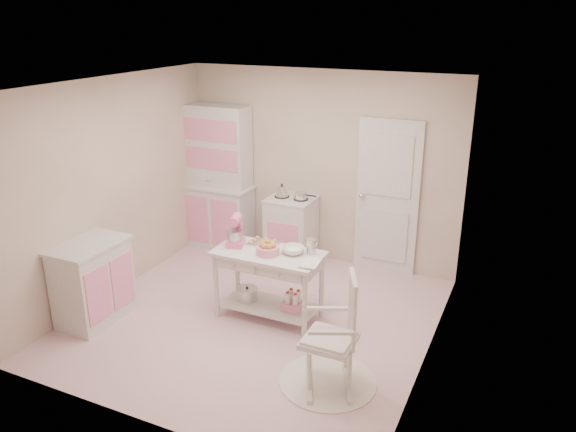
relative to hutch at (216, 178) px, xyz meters
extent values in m
plane|color=#CC7F98|center=(1.50, -1.66, -1.04)|extent=(3.80, 3.80, 0.00)
cube|color=white|center=(1.50, -1.66, 1.56)|extent=(3.80, 3.80, 0.04)
cube|color=beige|center=(1.50, 0.24, 0.26)|extent=(3.80, 0.04, 2.60)
cube|color=beige|center=(1.50, -3.56, 0.26)|extent=(3.80, 0.04, 2.60)
cube|color=beige|center=(-0.40, -1.66, 0.26)|extent=(0.04, 3.80, 2.60)
cube|color=beige|center=(3.40, -1.66, 0.26)|extent=(0.04, 3.80, 2.60)
cube|color=white|center=(2.45, 0.21, -0.02)|extent=(0.82, 0.05, 2.04)
cube|color=white|center=(0.00, 0.00, 0.00)|extent=(1.06, 0.50, 2.08)
cube|color=white|center=(1.20, -0.05, -0.58)|extent=(0.62, 0.57, 0.92)
cube|color=white|center=(-0.13, -2.42, -0.58)|extent=(0.54, 0.84, 0.92)
cylinder|color=white|center=(2.65, -2.40, -1.03)|extent=(0.92, 0.92, 0.01)
cube|color=white|center=(2.65, -2.40, -0.49)|extent=(0.73, 0.85, 1.10)
cube|color=white|center=(1.61, -1.55, -0.64)|extent=(1.20, 0.60, 0.80)
cube|color=pink|center=(1.19, -1.53, -0.07)|extent=(0.27, 0.33, 0.34)
cube|color=silver|center=(1.46, -1.37, -0.23)|extent=(0.34, 0.24, 0.02)
cylinder|color=pink|center=(1.63, -1.60, -0.19)|extent=(0.25, 0.25, 0.09)
imported|color=white|center=(1.87, -1.47, -0.20)|extent=(0.25, 0.25, 0.08)
cylinder|color=silver|center=(2.05, -1.39, -0.16)|extent=(0.10, 0.10, 0.17)
imported|color=white|center=(2.06, -1.67, -0.23)|extent=(0.20, 0.26, 0.02)
camera|label=1|loc=(4.17, -6.57, 2.23)|focal=35.00mm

